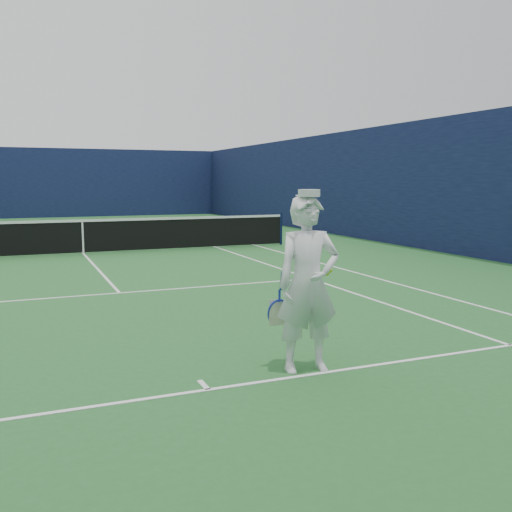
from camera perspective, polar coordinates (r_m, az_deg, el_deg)
The scene contains 5 objects.
ground at distance 17.46m, azimuth -16.87°, elevation 0.21°, with size 80.00×80.00×0.00m, color #246029.
court_markings at distance 17.46m, azimuth -16.87°, elevation 0.23°, with size 11.03×23.83×0.01m.
windscreen_fence at distance 17.33m, azimuth -17.12°, elevation 6.79°, with size 20.12×36.12×4.00m.
tennis_net at distance 17.40m, azimuth -16.94°, elevation 2.03°, with size 12.88×0.09×1.07m.
tennis_player at distance 6.35m, azimuth 5.21°, elevation -2.78°, with size 0.79×0.57×2.04m.
Camera 1 is at (-1.70, -17.24, 2.13)m, focal length 40.00 mm.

